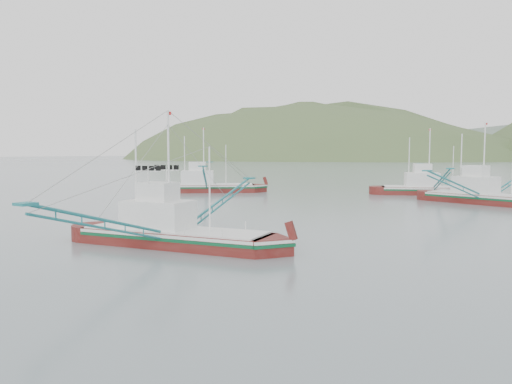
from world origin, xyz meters
The scene contains 6 objects.
ground centered at (0.00, 0.00, 0.00)m, with size 1200.00×1200.00×0.00m, color slate.
main_boat centered at (-2.51, -0.03, 1.58)m, with size 13.17×23.00×9.38m.
bg_boat_left centered at (-27.78, 35.21, 2.23)m, with size 19.30×23.03×10.48m.
bg_boat_right centered at (10.43, 39.33, 1.97)m, with size 14.46×24.65×10.26m.
bg_boat_far centered at (1.97, 48.82, 2.03)m, with size 14.14×23.88×10.10m.
headland_left centered at (-180.00, 360.00, 0.00)m, with size 448.00×308.00×210.00m, color #445A2E.
Camera 1 is at (19.30, -23.91, 6.06)m, focal length 35.00 mm.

